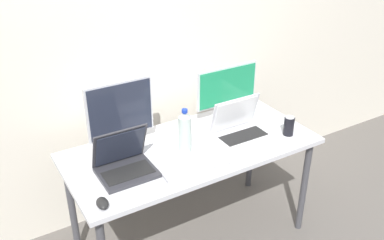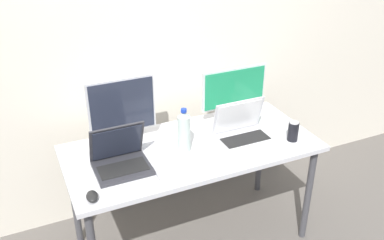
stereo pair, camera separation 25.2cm
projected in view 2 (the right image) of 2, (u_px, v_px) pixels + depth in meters
ground_plane at (192, 238)px, 2.95m from camera, size 16.00×16.00×0.00m
wall_back at (155, 31)px, 2.82m from camera, size 7.00×0.08×2.60m
work_desk at (192, 156)px, 2.63m from camera, size 1.53×0.70×0.74m
monitor_left at (122, 111)px, 2.55m from camera, size 0.41×0.21×0.42m
monitor_center at (234, 92)px, 2.85m from camera, size 0.46×0.21×0.36m
laptop_silver at (120, 158)px, 2.38m from camera, size 0.31×0.26×0.26m
laptop_secondary at (242, 130)px, 2.66m from camera, size 0.34×0.24×0.25m
keyboard_main at (190, 167)px, 2.39m from camera, size 0.40×0.16×0.02m
mouse_by_keyboard at (92, 196)px, 2.14m from camera, size 0.07×0.10×0.04m
water_bottle at (184, 131)px, 2.51m from camera, size 0.08×0.08×0.27m
soda_can_near_keyboard at (293, 131)px, 2.64m from camera, size 0.07×0.07×0.13m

